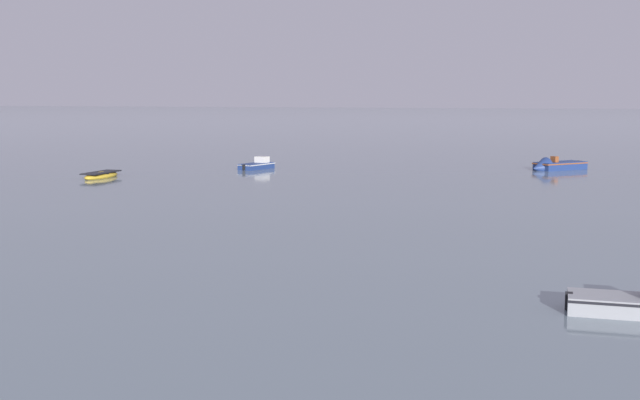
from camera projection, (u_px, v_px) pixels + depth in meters
rowboat_moored_2 at (101, 175)px, 71.00m from camera, size 1.71×4.62×0.72m
motorboat_moored_2 at (553, 167)px, 78.24m from camera, size 5.73×5.70×2.06m
motorboat_moored_3 at (261, 166)px, 79.85m from camera, size 2.83×4.79×1.72m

